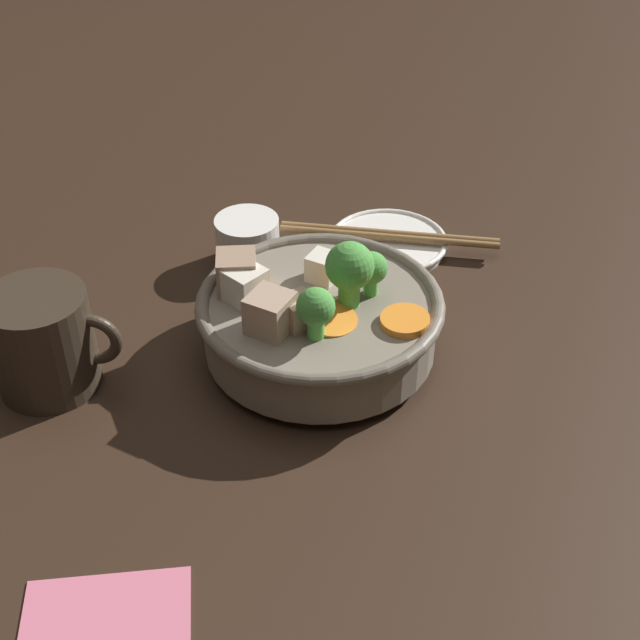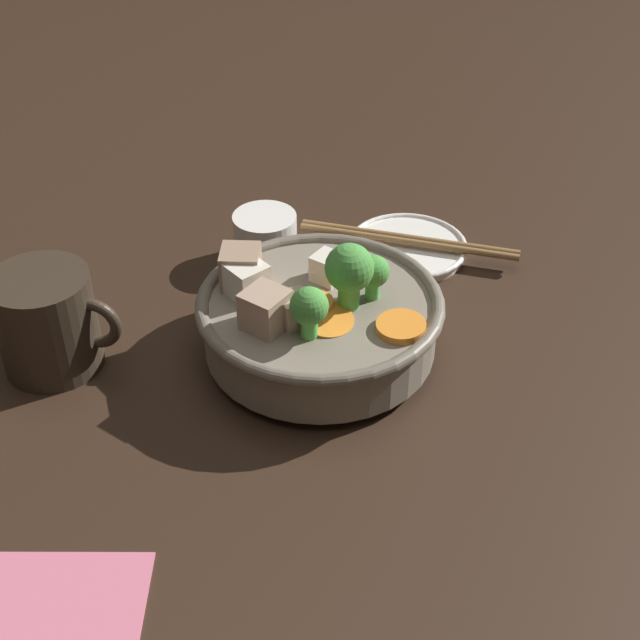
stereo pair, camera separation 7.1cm
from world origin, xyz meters
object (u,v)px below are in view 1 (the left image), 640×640
at_px(side_saucer, 388,243).
at_px(tea_cup, 248,241).
at_px(chopsticks_pair, 389,235).
at_px(dark_mug, 44,341).
at_px(stirfry_bowl, 319,317).

relative_size(side_saucer, tea_cup, 1.92).
relative_size(tea_cup, chopsticks_pair, 0.28).
bearing_deg(side_saucer, chopsticks_pair, 180.00).
bearing_deg(dark_mug, tea_cup, 54.34).
bearing_deg(stirfry_bowl, side_saucer, 71.74).
relative_size(stirfry_bowl, chopsticks_pair, 0.94).
xyz_separation_m(stirfry_bowl, dark_mug, (-0.22, -0.06, 0.00)).
bearing_deg(tea_cup, side_saucer, 14.45).
bearing_deg(chopsticks_pair, tea_cup, -165.55).
bearing_deg(tea_cup, stirfry_bowl, -59.66).
relative_size(stirfry_bowl, tea_cup, 3.32).
bearing_deg(stirfry_bowl, chopsticks_pair, 71.74).
bearing_deg(dark_mug, side_saucer, 39.50).
height_order(side_saucer, dark_mug, dark_mug).
bearing_deg(chopsticks_pair, side_saucer, 0.00).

